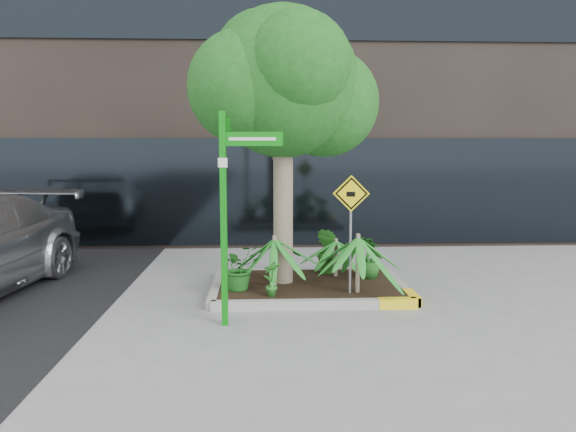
{
  "coord_description": "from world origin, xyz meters",
  "views": [
    {
      "loc": [
        -0.61,
        -9.21,
        2.53
      ],
      "look_at": [
        -0.17,
        0.2,
        1.33
      ],
      "focal_mm": 35.0,
      "sensor_mm": 36.0,
      "label": 1
    }
  ],
  "objects": [
    {
      "name": "shrub_c",
      "position": [
        -0.45,
        -0.55,
        0.44
      ],
      "size": [
        0.41,
        0.41,
        0.58
      ],
      "primitive_type": "imported",
      "rotation": [
        0.0,
        0.0,
        3.61
      ],
      "color": "#277524",
      "rests_on": "planter"
    },
    {
      "name": "palm_front",
      "position": [
        0.94,
        -0.36,
        1.05
      ],
      "size": [
        1.08,
        1.08,
        1.2
      ],
      "color": "gray",
      "rests_on": "ground"
    },
    {
      "name": "tree",
      "position": [
        -0.24,
        0.41,
        3.57
      ],
      "size": [
        3.26,
        2.89,
        4.89
      ],
      "color": "gray",
      "rests_on": "ground"
    },
    {
      "name": "planter",
      "position": [
        0.23,
        0.27,
        0.1
      ],
      "size": [
        3.35,
        2.36,
        0.15
      ],
      "color": "#9E9E99",
      "rests_on": "ground"
    },
    {
      "name": "palm_back",
      "position": [
        0.73,
        0.78,
        0.8
      ],
      "size": [
        0.78,
        0.78,
        0.87
      ],
      "color": "gray",
      "rests_on": "ground"
    },
    {
      "name": "shrub_b",
      "position": [
        1.32,
        0.62,
        0.53
      ],
      "size": [
        0.59,
        0.59,
        0.76
      ],
      "primitive_type": "imported",
      "rotation": [
        0.0,
        0.0,
        2.2
      ],
      "color": "#1E5C1B",
      "rests_on": "planter"
    },
    {
      "name": "shrub_a",
      "position": [
        -0.99,
        -0.12,
        0.53
      ],
      "size": [
        0.94,
        0.94,
        0.76
      ],
      "primitive_type": "imported",
      "rotation": [
        0.0,
        0.0,
        0.57
      ],
      "color": "#1B5D1A",
      "rests_on": "planter"
    },
    {
      "name": "ground",
      "position": [
        0.0,
        0.0,
        0.0
      ],
      "size": [
        80.0,
        80.0,
        0.0
      ],
      "primitive_type": "plane",
      "color": "gray",
      "rests_on": "ground"
    },
    {
      "name": "palm_left",
      "position": [
        -0.4,
        0.03,
        0.97
      ],
      "size": [
        0.99,
        0.99,
        1.1
      ],
      "color": "gray",
      "rests_on": "ground"
    },
    {
      "name": "cattle_sign",
      "position": [
        0.81,
        -0.38,
        1.44
      ],
      "size": [
        0.58,
        0.16,
        1.91
      ],
      "rotation": [
        0.0,
        0.0,
        -0.14
      ],
      "color": "slate",
      "rests_on": "ground"
    },
    {
      "name": "shrub_d",
      "position": [
        0.61,
        0.98,
        0.58
      ],
      "size": [
        0.62,
        0.62,
        0.85
      ],
      "primitive_type": "imported",
      "rotation": [
        0.0,
        0.0,
        5.12
      ],
      "color": "#23651D",
      "rests_on": "planter"
    },
    {
      "name": "street_sign_post",
      "position": [
        -1.07,
        -1.45,
        1.84
      ],
      "size": [
        0.88,
        0.89,
        2.98
      ],
      "rotation": [
        0.0,
        0.0,
        -0.07
      ],
      "color": "#0C8611",
      "rests_on": "ground"
    }
  ]
}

